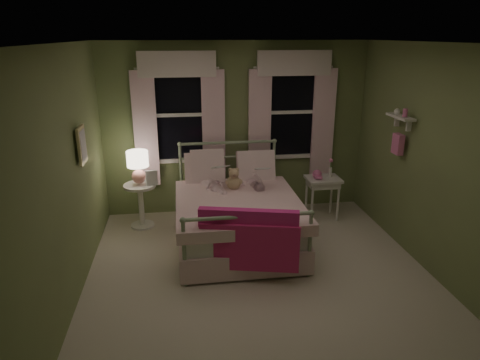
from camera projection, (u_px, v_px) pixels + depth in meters
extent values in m
plane|color=beige|center=(260.00, 277.00, 4.98)|extent=(4.20, 4.20, 0.00)
plane|color=white|center=(264.00, 43.00, 4.14)|extent=(4.20, 4.20, 0.00)
plane|color=#798E55|center=(236.00, 129.00, 6.53)|extent=(4.00, 0.00, 4.00)
plane|color=#798E55|center=(328.00, 274.00, 2.59)|extent=(4.00, 0.00, 4.00)
plane|color=#798E55|center=(67.00, 179.00, 4.29)|extent=(0.00, 4.20, 4.20)
plane|color=#798E55|center=(436.00, 163.00, 4.83)|extent=(0.00, 4.20, 4.20)
cube|color=white|center=(237.00, 214.00, 5.68)|extent=(1.44, 1.94, 0.26)
cube|color=white|center=(237.00, 230.00, 5.76)|extent=(1.54, 2.02, 0.30)
cube|color=white|center=(238.00, 205.00, 5.48)|extent=(1.58, 1.75, 0.14)
cylinder|color=#9EB793|center=(185.00, 225.00, 5.63)|extent=(0.04, 1.90, 0.04)
cylinder|color=#9EB793|center=(287.00, 219.00, 5.81)|extent=(0.04, 1.90, 0.04)
cylinder|color=#9EB793|center=(181.00, 181.00, 6.44)|extent=(0.04, 0.04, 1.15)
cylinder|color=#9EB793|center=(273.00, 177.00, 6.63)|extent=(0.04, 0.04, 1.15)
sphere|color=#9EB793|center=(180.00, 144.00, 6.26)|extent=(0.07, 0.07, 0.07)
sphere|color=#9EB793|center=(274.00, 141.00, 6.45)|extent=(0.07, 0.07, 0.07)
cylinder|color=#9EB793|center=(228.00, 143.00, 6.35)|extent=(1.42, 0.04, 0.04)
cylinder|color=#9EB793|center=(228.00, 157.00, 6.42)|extent=(1.38, 0.03, 0.03)
cylinder|color=#9EB793|center=(184.00, 254.00, 4.68)|extent=(0.04, 0.04, 0.80)
cylinder|color=#9EB793|center=(310.00, 245.00, 4.87)|extent=(0.04, 0.04, 0.80)
sphere|color=#9EB793|center=(183.00, 220.00, 4.55)|extent=(0.07, 0.07, 0.07)
sphere|color=#9EB793|center=(311.00, 213.00, 4.74)|extent=(0.07, 0.07, 0.07)
cylinder|color=#9EB793|center=(248.00, 216.00, 4.65)|extent=(1.42, 0.04, 0.04)
cube|color=white|center=(204.00, 172.00, 6.16)|extent=(0.55, 0.32, 0.57)
cube|color=white|center=(256.00, 169.00, 6.26)|extent=(0.55, 0.32, 0.57)
cube|color=white|center=(207.00, 166.00, 6.14)|extent=(0.48, 0.30, 0.51)
cube|color=#D0287F|center=(248.00, 223.00, 4.68)|extent=(1.09, 0.36, 0.32)
cube|color=#D0286D|center=(249.00, 248.00, 4.70)|extent=(1.08, 0.29, 0.55)
imported|color=#F7D1DD|center=(212.00, 164.00, 5.88)|extent=(0.35, 0.28, 0.83)
imported|color=#F7D1DD|center=(252.00, 168.00, 5.98)|extent=(0.37, 0.31, 0.68)
imported|color=beige|center=(214.00, 171.00, 5.65)|extent=(0.22, 0.15, 0.26)
imported|color=beige|center=(255.00, 172.00, 5.74)|extent=(0.20, 0.13, 0.26)
sphere|color=tan|center=(234.00, 183.00, 5.85)|extent=(0.20, 0.20, 0.20)
sphere|color=tan|center=(234.00, 173.00, 5.79)|extent=(0.14, 0.14, 0.14)
sphere|color=tan|center=(230.00, 170.00, 5.77)|extent=(0.05, 0.05, 0.05)
sphere|color=tan|center=(237.00, 169.00, 5.78)|extent=(0.05, 0.05, 0.05)
sphere|color=tan|center=(228.00, 182.00, 5.81)|extent=(0.08, 0.08, 0.08)
sphere|color=tan|center=(240.00, 182.00, 5.83)|extent=(0.08, 0.08, 0.08)
sphere|color=#8C6B51|center=(234.00, 175.00, 5.74)|extent=(0.05, 0.05, 0.05)
cylinder|color=white|center=(140.00, 186.00, 6.10)|extent=(0.46, 0.46, 0.04)
cylinder|color=white|center=(141.00, 206.00, 6.20)|extent=(0.08, 0.08, 0.60)
cylinder|color=white|center=(143.00, 225.00, 6.29)|extent=(0.34, 0.34, 0.03)
sphere|color=#DC8F82|center=(139.00, 176.00, 6.05)|extent=(0.20, 0.20, 0.20)
cylinder|color=pink|center=(138.00, 168.00, 6.01)|extent=(0.03, 0.03, 0.12)
cylinder|color=#FFEAC6|center=(137.00, 159.00, 5.97)|extent=(0.30, 0.30, 0.22)
imported|color=beige|center=(146.00, 185.00, 6.02)|extent=(0.18, 0.23, 0.02)
cube|color=white|center=(323.00, 179.00, 6.37)|extent=(0.50, 0.40, 0.04)
cube|color=white|center=(323.00, 184.00, 6.40)|extent=(0.44, 0.34, 0.08)
cylinder|color=white|center=(312.00, 203.00, 6.31)|extent=(0.04, 0.04, 0.60)
cylinder|color=white|center=(338.00, 202.00, 6.36)|extent=(0.04, 0.04, 0.60)
cylinder|color=white|center=(306.00, 196.00, 6.59)|extent=(0.04, 0.04, 0.60)
cylinder|color=white|center=(331.00, 195.00, 6.65)|extent=(0.04, 0.04, 0.60)
sphere|color=pink|center=(317.00, 174.00, 6.34)|extent=(0.14, 0.14, 0.14)
cube|color=pink|center=(319.00, 177.00, 6.26)|extent=(0.11, 0.07, 0.04)
cylinder|color=white|center=(330.00, 172.00, 6.41)|extent=(0.05, 0.05, 0.14)
cylinder|color=#4C7F3F|center=(331.00, 165.00, 6.37)|extent=(0.01, 0.01, 0.12)
sphere|color=pink|center=(331.00, 160.00, 6.35)|extent=(0.06, 0.06, 0.06)
cube|color=black|center=(179.00, 115.00, 6.32)|extent=(0.76, 0.02, 1.35)
cube|color=white|center=(177.00, 66.00, 6.07)|extent=(0.84, 0.05, 0.06)
cube|color=white|center=(181.00, 161.00, 6.53)|extent=(0.84, 0.05, 0.06)
cube|color=white|center=(152.00, 116.00, 6.25)|extent=(0.06, 0.05, 1.40)
cube|color=white|center=(206.00, 114.00, 6.35)|extent=(0.06, 0.05, 1.40)
cube|color=white|center=(179.00, 115.00, 6.30)|extent=(0.76, 0.04, 0.05)
cube|color=white|center=(145.00, 130.00, 6.25)|extent=(0.34, 0.06, 1.70)
cube|color=silver|center=(214.00, 128.00, 6.39)|extent=(0.34, 0.06, 1.70)
cube|color=white|center=(177.00, 64.00, 6.00)|extent=(1.10, 0.08, 0.36)
cylinder|color=white|center=(177.00, 68.00, 6.06)|extent=(1.20, 0.03, 0.03)
cube|color=black|center=(291.00, 112.00, 6.55)|extent=(0.76, 0.02, 1.35)
cube|color=white|center=(293.00, 65.00, 6.30)|extent=(0.84, 0.05, 0.06)
cube|color=white|center=(290.00, 156.00, 6.75)|extent=(0.84, 0.05, 0.06)
cube|color=white|center=(266.00, 113.00, 6.47)|extent=(0.06, 0.05, 1.40)
cube|color=white|center=(317.00, 111.00, 6.58)|extent=(0.06, 0.05, 1.40)
cube|color=white|center=(291.00, 112.00, 6.53)|extent=(0.76, 0.04, 0.05)
cube|color=white|center=(260.00, 127.00, 6.48)|extent=(0.34, 0.06, 1.70)
cube|color=white|center=(323.00, 125.00, 6.62)|extent=(0.34, 0.06, 1.70)
cube|color=white|center=(294.00, 63.00, 6.23)|extent=(1.10, 0.08, 0.36)
cylinder|color=white|center=(294.00, 67.00, 6.29)|extent=(1.20, 0.03, 0.03)
cube|color=white|center=(401.00, 117.00, 5.34)|extent=(0.15, 0.50, 0.03)
cube|color=white|center=(409.00, 125.00, 5.23)|extent=(0.06, 0.03, 0.14)
cube|color=white|center=(397.00, 121.00, 5.51)|extent=(0.06, 0.03, 0.14)
cylinder|color=pink|center=(405.00, 113.00, 5.22)|extent=(0.06, 0.06, 0.10)
sphere|color=white|center=(397.00, 112.00, 5.42)|extent=(0.08, 0.08, 0.08)
cube|color=pink|center=(398.00, 144.00, 5.45)|extent=(0.08, 0.18, 0.26)
cube|color=beige|center=(82.00, 145.00, 4.80)|extent=(0.03, 0.32, 0.42)
cube|color=silver|center=(83.00, 145.00, 4.80)|extent=(0.01, 0.25, 0.34)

